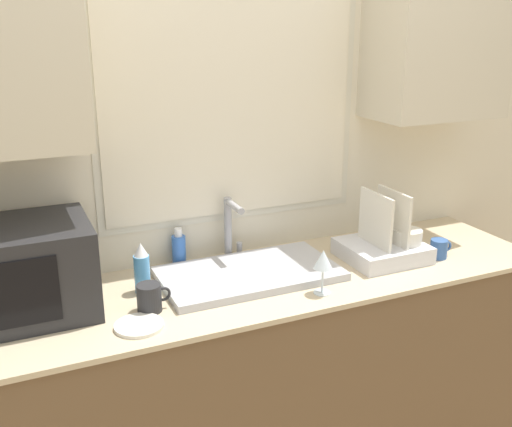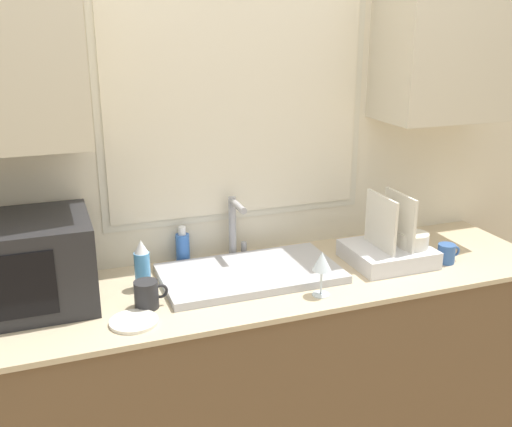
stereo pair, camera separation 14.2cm
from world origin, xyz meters
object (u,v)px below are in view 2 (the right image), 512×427
Objects in this scene: faucet at (235,224)px; spray_bottle at (142,265)px; microwave at (14,265)px; soap_bottle at (183,247)px; wine_glass at (322,263)px; mug_near_sink at (147,295)px; dish_rack at (391,248)px.

spray_bottle is at bearing -158.90° from faucet.
microwave reaches higher than faucet.
faucet is 0.23m from soap_bottle.
microwave is at bearing -163.64° from soap_bottle.
wine_glass is at bearing -49.71° from soap_bottle.
faucet reaches higher than mug_near_sink.
soap_bottle is at bearing 58.76° from mug_near_sink.
mug_near_sink is (0.42, -0.16, -0.11)m from microwave.
dish_rack is 1.02m from mug_near_sink.
spray_bottle is (-0.41, -0.16, -0.06)m from faucet.
dish_rack is 0.85m from soap_bottle.
mug_near_sink is at bearing -95.11° from spray_bottle.
mug_near_sink is (-0.01, -0.16, -0.04)m from spray_bottle.
microwave is 1.07m from wine_glass.
mug_near_sink is 0.63m from wine_glass.
microwave is at bearing -169.61° from faucet.
microwave is 2.71× the size of spray_bottle.
wine_glass is (0.18, -0.44, -0.03)m from faucet.
soap_bottle is at bearing 43.79° from spray_bottle.
microwave is (-0.85, -0.16, 0.00)m from faucet.
faucet is 2.21× the size of mug_near_sink.
dish_rack reaches higher than spray_bottle.
mug_near_sink is (-0.21, -0.35, -0.02)m from soap_bottle.
faucet reaches higher than spray_bottle.
dish_rack is 0.45m from wine_glass.
mug_near_sink is (-0.43, -0.32, -0.10)m from faucet.
dish_rack is at bearing 3.37° from mug_near_sink.
dish_rack is 1.69× the size of spray_bottle.
wine_glass reaches higher than mug_near_sink.
faucet is at bearing 36.75° from mug_near_sink.
spray_bottle is 1.22× the size of soap_bottle.
soap_bottle is (0.20, 0.19, -0.02)m from spray_bottle.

